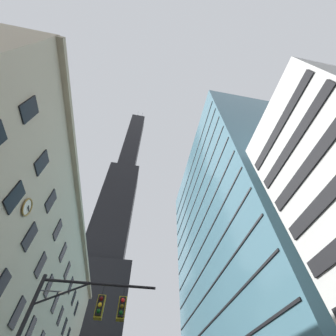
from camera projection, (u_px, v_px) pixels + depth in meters
name	position (u px, v px, depth m)	size (l,w,h in m)	color
dark_skyscraper	(110.00, 234.00, 99.94)	(24.59, 24.59, 200.46)	black
glass_office_midrise	(244.00, 238.00, 44.02)	(19.43, 40.69, 54.35)	teal
traffic_signal_mast	(78.00, 323.00, 10.11)	(6.22, 0.63, 6.89)	black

